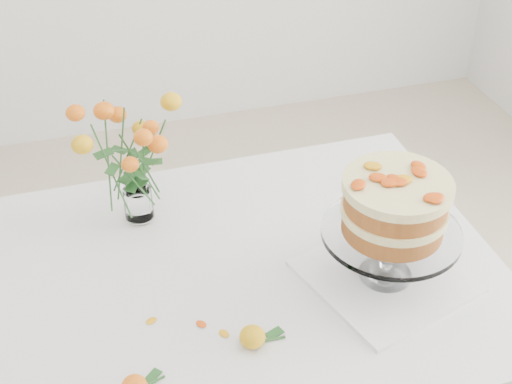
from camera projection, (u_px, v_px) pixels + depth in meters
table at (198, 305)px, 1.68m from camera, size 1.43×0.93×0.76m
napkin at (385, 277)px, 1.63m from camera, size 0.41×0.41×0.01m
cake_stand at (394, 211)px, 1.52m from camera, size 0.31×0.31×0.28m
rose_vase at (132, 148)px, 1.69m from camera, size 0.24×0.24×0.36m
loose_rose_near at (253, 337)px, 1.46m from camera, size 0.10×0.05×0.05m
stray_petal_a at (151, 321)px, 1.53m from camera, size 0.03×0.02×0.00m
stray_petal_b at (201, 324)px, 1.52m from camera, size 0.03×0.02×0.00m
stray_petal_c at (224, 334)px, 1.50m from camera, size 0.03×0.02×0.00m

